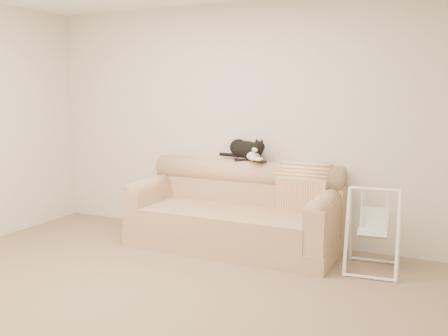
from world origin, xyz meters
name	(u,v)px	position (x,y,z in m)	size (l,w,h in m)	color
ground_plane	(144,300)	(0.00, 0.00, 0.00)	(5.00, 5.00, 0.00)	#7D694F
room_shell	(139,108)	(0.00, 0.00, 1.53)	(5.04, 4.04, 2.60)	#C0B4A0
sofa	(236,214)	(0.07, 1.62, 0.35)	(2.20, 0.93, 0.90)	tan
remote_a	(242,159)	(0.04, 1.85, 0.91)	(0.18, 0.12, 0.03)	black
remote_b	(260,161)	(0.26, 1.83, 0.91)	(0.17, 0.13, 0.02)	black
tuxedo_cat	(247,150)	(0.08, 1.88, 1.02)	(0.63, 0.44, 0.25)	black
throw_blanket	(305,181)	(0.76, 1.84, 0.72)	(0.52, 0.38, 0.58)	#C06527
baby_swing	(373,229)	(1.52, 1.48, 0.39)	(0.52, 0.55, 0.79)	white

